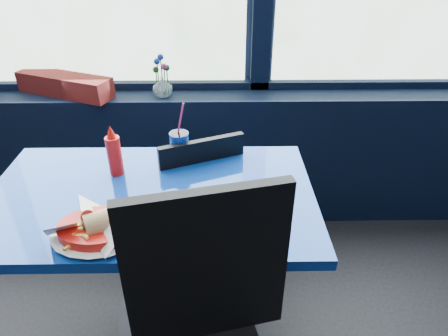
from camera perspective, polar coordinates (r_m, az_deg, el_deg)
The scene contains 8 objects.
window_sill at distance 2.45m, azimuth -13.77°, elevation 1.57°, with size 5.00×0.26×0.80m, color black.
near_table at distance 1.60m, azimuth -9.87°, elevation -8.92°, with size 1.20×0.70×0.75m.
chair_near_back at distance 1.89m, azimuth -1.60°, elevation -4.26°, with size 0.50×0.50×0.85m.
planter_box at distance 2.33m, azimuth -21.78°, elevation 11.00°, with size 0.54×0.14×0.11m, color maroon.
flower_vase at distance 2.17m, azimuth -8.82°, elevation 11.75°, with size 0.14×0.14×0.22m.
food_basket at distance 1.32m, azimuth -17.38°, elevation -8.03°, with size 0.27×0.25×0.10m.
ketchup_bottle at distance 1.59m, azimuth -15.42°, elevation 2.11°, with size 0.06×0.06×0.21m.
soda_cup at distance 1.64m, azimuth -6.35°, elevation 3.12°, with size 0.08×0.08×0.26m.
Camera 1 is at (0.55, 0.81, 1.60)m, focal length 32.00 mm.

